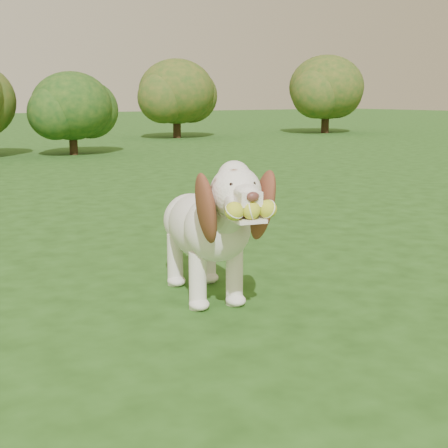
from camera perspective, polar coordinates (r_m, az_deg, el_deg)
ground at (r=4.11m, az=2.24°, el=-3.58°), size 80.00×80.00×0.00m
dog at (r=3.28m, az=-1.42°, el=0.06°), size 0.59×1.20×0.79m
shrub_f at (r=16.73m, az=-4.37°, el=11.98°), size 1.98×1.98×2.05m
shrub_c at (r=12.10m, az=-13.76°, el=10.43°), size 1.49×1.49×1.54m
shrub_h at (r=19.20m, az=9.33°, el=12.23°), size 2.21×2.21×2.29m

